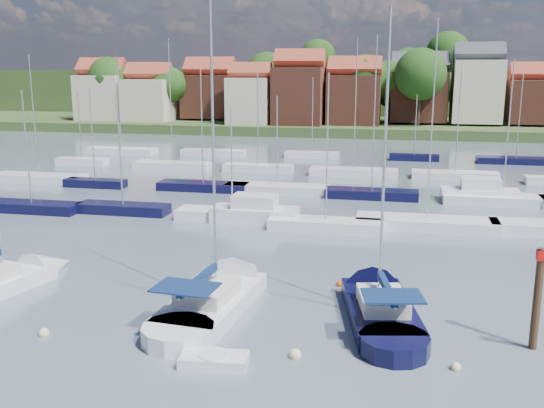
# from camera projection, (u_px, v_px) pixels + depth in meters

# --- Properties ---
(ground) EXTENTS (260.00, 260.00, 0.00)m
(ground) POSITION_uv_depth(u_px,v_px,m) (344.00, 181.00, 67.21)
(ground) COLOR #414D59
(ground) RESTS_ON ground
(sailboat_left) EXTENTS (4.92, 10.21, 13.50)m
(sailboat_left) POSITION_uv_depth(u_px,v_px,m) (12.00, 280.00, 34.54)
(sailboat_left) COLOR silver
(sailboat_left) RESTS_ON ground
(sailboat_centre) EXTENTS (4.42, 12.88, 17.12)m
(sailboat_centre) POSITION_uv_depth(u_px,v_px,m) (224.00, 293.00, 32.61)
(sailboat_centre) COLOR silver
(sailboat_centre) RESTS_ON ground
(sailboat_navy) EXTENTS (5.34, 12.10, 16.23)m
(sailboat_navy) POSITION_uv_depth(u_px,v_px,m) (376.00, 302.00, 31.29)
(sailboat_navy) COLOR black
(sailboat_navy) RESTS_ON ground
(tender) EXTENTS (2.95, 1.58, 0.61)m
(tender) POSITION_uv_depth(u_px,v_px,m) (214.00, 360.00, 25.26)
(tender) COLOR silver
(tender) RESTS_ON ground
(timber_piling) EXTENTS (0.40, 0.40, 6.88)m
(timber_piling) POSITION_uv_depth(u_px,v_px,m) (535.00, 319.00, 26.53)
(timber_piling) COLOR #4C331E
(timber_piling) RESTS_ON ground
(buoy_b) EXTENTS (0.51, 0.51, 0.51)m
(buoy_b) POSITION_uv_depth(u_px,v_px,m) (44.00, 335.00, 28.19)
(buoy_b) COLOR beige
(buoy_b) RESTS_ON ground
(buoy_c) EXTENTS (0.47, 0.47, 0.47)m
(buoy_c) POSITION_uv_depth(u_px,v_px,m) (159.00, 318.00, 30.14)
(buoy_c) COLOR #D85914
(buoy_c) RESTS_ON ground
(buoy_d) EXTENTS (0.55, 0.55, 0.55)m
(buoy_d) POSITION_uv_depth(u_px,v_px,m) (295.00, 357.00, 26.03)
(buoy_d) COLOR beige
(buoy_d) RESTS_ON ground
(buoy_e) EXTENTS (0.48, 0.48, 0.48)m
(buoy_e) POSITION_uv_depth(u_px,v_px,m) (341.00, 286.00, 34.66)
(buoy_e) COLOR #D85914
(buoy_e) RESTS_ON ground
(buoy_f) EXTENTS (0.44, 0.44, 0.44)m
(buoy_f) POSITION_uv_depth(u_px,v_px,m) (456.00, 370.00, 24.95)
(buoy_f) COLOR beige
(buoy_f) RESTS_ON ground
(marina_field) EXTENTS (79.62, 41.41, 15.93)m
(marina_field) POSITION_uv_depth(u_px,v_px,m) (358.00, 186.00, 62.10)
(marina_field) COLOR silver
(marina_field) RESTS_ON ground
(far_shore_town) EXTENTS (212.46, 90.00, 22.27)m
(far_shore_town) POSITION_uv_depth(u_px,v_px,m) (387.00, 100.00, 154.25)
(far_shore_town) COLOR #3D5229
(far_shore_town) RESTS_ON ground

